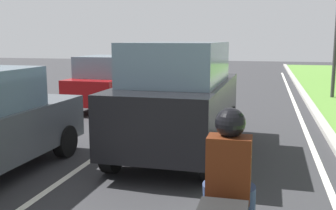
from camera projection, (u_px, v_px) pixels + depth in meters
ground_plane at (184, 111)px, 13.08m from camera, size 60.00×60.00×0.00m
lane_line_center at (163, 110)px, 13.25m from camera, size 0.12×32.00×0.01m
lane_line_right_edge at (300, 116)px, 12.24m from camera, size 0.12×32.00×0.01m
curb_right at (317, 115)px, 12.11m from camera, size 0.24×48.00×0.12m
car_suv_ahead at (179, 97)px, 8.17m from camera, size 2.03×4.53×2.28m
car_hatchback_far at (109, 82)px, 13.53m from camera, size 1.85×3.76×1.78m
rider_person at (229, 166)px, 3.71m from camera, size 0.50×0.40×1.16m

